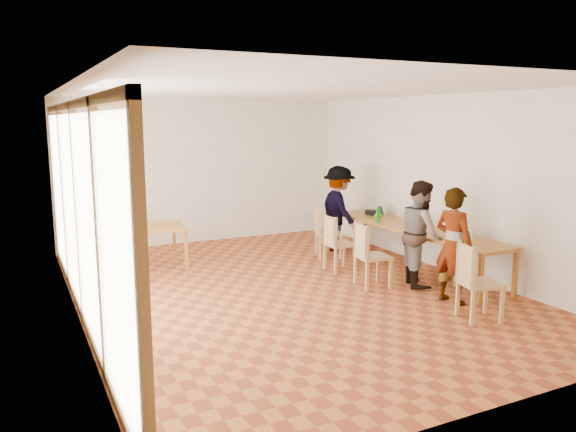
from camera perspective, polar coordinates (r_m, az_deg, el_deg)
name	(u,v)px	position (r m, az deg, el deg)	size (l,w,h in m)	color
ground	(288,291)	(8.64, -0.01, -7.59)	(8.00, 8.00, 0.00)	#A85928
wall_back	(204,171)	(12.01, -8.55, 4.51)	(6.00, 0.10, 3.00)	white
wall_front	(496,248)	(5.11, 20.39, -3.05)	(6.00, 0.10, 3.00)	white
wall_right	(444,183)	(10.01, 15.59, 3.22)	(0.10, 8.00, 3.00)	white
window_wall	(76,207)	(7.50, -20.71, 0.86)	(0.10, 8.00, 3.00)	white
ceiling	(288,88)	(8.26, -0.01, 12.83)	(6.00, 8.00, 0.04)	white
communal_table	(413,229)	(9.94, 12.54, -1.34)	(0.80, 4.00, 0.75)	#A96925
side_table	(158,230)	(10.07, -13.10, -1.42)	(0.90, 0.90, 0.75)	#A96925
chair_near	(473,274)	(7.64, 18.30, -5.60)	(0.59, 0.59, 0.54)	tan
chair_mid	(367,248)	(8.76, 8.04, -3.29)	(0.52, 0.52, 0.53)	tan
chair_far	(335,237)	(9.63, 4.80, -2.17)	(0.47, 0.47, 0.51)	tan
chair_empty	(323,226)	(10.58, 3.55, -1.04)	(0.58, 0.58, 0.52)	tan
chair_spare	(119,251)	(9.30, -16.75, -3.41)	(0.41, 0.41, 0.46)	tan
person_near	(454,246)	(8.24, 16.47, -2.89)	(0.60, 0.40, 1.66)	gray
person_mid	(421,233)	(9.00, 13.34, -1.71)	(0.81, 0.63, 1.66)	gray
person_far	(339,209)	(10.99, 5.18, 0.67)	(1.10, 0.63, 1.70)	gray
laptop_near	(466,237)	(9.05, 17.68, -2.04)	(0.25, 0.26, 0.18)	green
laptop_mid	(413,222)	(10.06, 12.55, -0.62)	(0.22, 0.26, 0.20)	green
laptop_far	(379,212)	(10.96, 9.26, 0.35)	(0.26, 0.29, 0.22)	green
yellow_mug	(378,215)	(10.71, 9.13, 0.05)	(0.11, 0.11, 0.09)	gold
green_bottle	(378,215)	(10.20, 9.14, 0.11)	(0.07, 0.07, 0.28)	#127716
clear_glass	(417,223)	(10.06, 13.00, -0.70)	(0.07, 0.07, 0.09)	silver
condiment_cup	(461,234)	(9.35, 17.14, -1.77)	(0.08, 0.08, 0.06)	white
pink_phone	(383,214)	(11.15, 9.63, 0.23)	(0.05, 0.10, 0.01)	#E6387E
black_pouch	(372,213)	(11.01, 8.56, 0.33)	(0.16, 0.26, 0.09)	black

